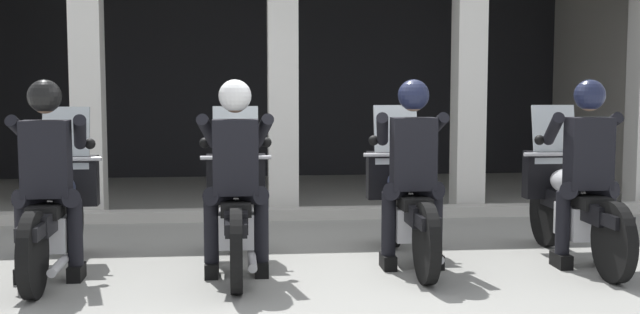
# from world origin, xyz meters

# --- Properties ---
(ground_plane) EXTENTS (80.00, 80.00, 0.00)m
(ground_plane) POSITION_xyz_m (0.00, 3.00, 0.00)
(ground_plane) COLOR gray
(station_building) EXTENTS (10.09, 4.27, 3.33)m
(station_building) POSITION_xyz_m (-0.18, 5.00, 2.09)
(station_building) COLOR black
(station_building) RESTS_ON ground
(kerb_strip) EXTENTS (9.59, 0.24, 0.12)m
(kerb_strip) POSITION_xyz_m (-0.18, 2.37, 0.06)
(kerb_strip) COLOR #B7B5AD
(kerb_strip) RESTS_ON ground
(motorcycle_far_left) EXTENTS (0.62, 2.04, 1.35)m
(motorcycle_far_left) POSITION_xyz_m (-2.20, 0.05, 0.50)
(motorcycle_far_left) COLOR black
(motorcycle_far_left) RESTS_ON ground
(police_officer_far_left) EXTENTS (0.63, 0.61, 1.58)m
(police_officer_far_left) POSITION_xyz_m (-2.20, -0.24, 0.94)
(police_officer_far_left) COLOR black
(police_officer_far_left) RESTS_ON ground
(motorcycle_center_left) EXTENTS (0.62, 2.04, 1.35)m
(motorcycle_center_left) POSITION_xyz_m (-0.73, 0.04, 0.50)
(motorcycle_center_left) COLOR black
(motorcycle_center_left) RESTS_ON ground
(police_officer_center_left) EXTENTS (0.63, 0.61, 1.58)m
(police_officer_center_left) POSITION_xyz_m (-0.73, -0.24, 0.94)
(police_officer_center_left) COLOR black
(police_officer_center_left) RESTS_ON ground
(motorcycle_center_right) EXTENTS (0.62, 2.04, 1.35)m
(motorcycle_center_right) POSITION_xyz_m (0.73, 0.17, 0.50)
(motorcycle_center_right) COLOR black
(motorcycle_center_right) RESTS_ON ground
(police_officer_center_right) EXTENTS (0.63, 0.61, 1.58)m
(police_officer_center_right) POSITION_xyz_m (0.73, -0.11, 0.94)
(police_officer_center_right) COLOR black
(police_officer_center_right) RESTS_ON ground
(motorcycle_far_right) EXTENTS (0.62, 2.04, 1.35)m
(motorcycle_far_right) POSITION_xyz_m (2.20, 0.07, 0.50)
(motorcycle_far_right) COLOR black
(motorcycle_far_right) RESTS_ON ground
(police_officer_far_right) EXTENTS (0.63, 0.61, 1.58)m
(police_officer_far_right) POSITION_xyz_m (2.20, -0.22, 0.94)
(police_officer_far_right) COLOR black
(police_officer_far_right) RESTS_ON ground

